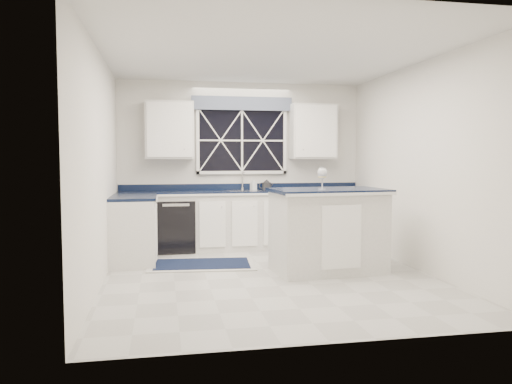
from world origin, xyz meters
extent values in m
plane|color=#B3B3AE|center=(0.00, 0.00, 0.00)|extent=(4.50, 4.50, 0.00)
cube|color=silver|center=(0.00, 2.25, 1.35)|extent=(4.00, 0.10, 2.70)
cube|color=silver|center=(0.00, 1.95, 0.45)|extent=(3.98, 0.60, 0.90)
cube|color=silver|center=(-1.70, 1.15, 0.45)|extent=(0.60, 1.00, 0.90)
cube|color=black|center=(0.00, 1.95, 0.92)|extent=(3.98, 0.64, 0.04)
cube|color=black|center=(-1.10, 1.95, 0.41)|extent=(0.60, 0.58, 0.82)
cube|color=black|center=(0.00, 2.22, 1.75)|extent=(1.40, 0.02, 1.00)
cube|color=slate|center=(0.00, 2.16, 2.35)|extent=(1.65, 0.04, 0.22)
cube|color=silver|center=(-1.18, 2.08, 1.90)|extent=(0.75, 0.34, 0.90)
cube|color=silver|center=(1.18, 2.08, 1.90)|extent=(0.75, 0.34, 0.90)
cylinder|color=#AEAEB0|center=(0.00, 2.17, 0.96)|extent=(0.05, 0.05, 0.04)
cylinder|color=#AEAEB0|center=(0.00, 2.17, 1.10)|extent=(0.02, 0.02, 0.28)
cylinder|color=#AEAEB0|center=(0.00, 2.08, 1.23)|extent=(0.02, 0.18, 0.02)
cube|color=silver|center=(0.79, 0.17, 0.51)|extent=(1.42, 0.90, 1.03)
cube|color=black|center=(0.79, 0.17, 1.05)|extent=(1.50, 0.97, 0.05)
cube|color=#B6B6B1|center=(-0.77, 0.84, 0.01)|extent=(1.51, 1.00, 0.01)
cube|color=#101A36|center=(-0.77, 0.84, 0.02)|extent=(1.34, 0.83, 0.01)
cylinder|color=#2D2D2F|center=(0.39, 2.08, 1.00)|extent=(0.17, 0.17, 0.12)
cone|color=#2D2D2F|center=(0.39, 2.08, 1.09)|extent=(0.14, 0.14, 0.05)
torus|color=#2D2D2F|center=(0.31, 2.09, 1.01)|extent=(0.10, 0.04, 0.10)
cylinder|color=#2D2D2F|center=(0.47, 2.06, 1.02)|extent=(0.06, 0.03, 0.08)
cylinder|color=silver|center=(0.67, 0.04, 1.08)|extent=(0.09, 0.09, 0.01)
cylinder|color=silver|center=(0.67, 0.04, 1.16)|extent=(0.01, 0.01, 0.15)
ellipsoid|color=silver|center=(0.67, 0.04, 1.28)|extent=(0.12, 0.12, 0.15)
cylinder|color=#E9D37B|center=(0.67, 0.04, 1.25)|extent=(0.10, 0.10, 0.06)
imported|color=silver|center=(0.19, 2.17, 1.03)|extent=(0.11, 0.11, 0.19)
camera|label=1|loc=(-1.30, -5.93, 1.48)|focal=35.00mm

